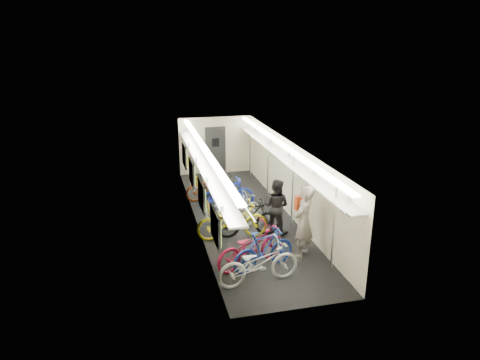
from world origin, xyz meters
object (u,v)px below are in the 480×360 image
bicycle_0 (259,263)px  backpack (300,203)px  passenger_mid (276,206)px  passenger_near (303,222)px  bicycle_1 (264,250)px

bicycle_0 → backpack: bearing=-52.1°
bicycle_0 → backpack: backpack is taller
bicycle_0 → passenger_mid: size_ratio=1.21×
passenger_near → bicycle_1: bearing=-23.9°
bicycle_0 → bicycle_1: bicycle_1 is taller
passenger_mid → bicycle_0: bearing=104.0°
bicycle_0 → passenger_mid: 2.87m
passenger_near → backpack: 0.62m
bicycle_1 → passenger_near: bearing=-88.4°
passenger_mid → backpack: passenger_mid is taller
passenger_mid → backpack: (0.31, -1.03, 0.47)m
bicycle_0 → passenger_near: 1.83m
bicycle_1 → passenger_mid: bearing=-42.8°
passenger_near → bicycle_0: bearing=-8.3°
bicycle_1 → passenger_near: passenger_near is taller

